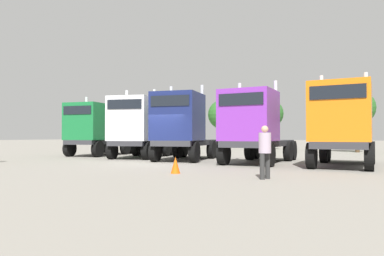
{
  "coord_description": "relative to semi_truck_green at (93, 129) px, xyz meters",
  "views": [
    {
      "loc": [
        10.8,
        -14.6,
        1.41
      ],
      "look_at": [
        -0.16,
        4.04,
        1.87
      ],
      "focal_mm": 33.68,
      "sensor_mm": 36.0,
      "label": 1
    }
  ],
  "objects": [
    {
      "name": "semi_truck_navy",
      "position": [
        7.87,
        -0.99,
        0.12
      ],
      "size": [
        3.78,
        6.32,
        4.32
      ],
      "rotation": [
        0.0,
        0.0,
        -1.34
      ],
      "color": "#333338",
      "rests_on": "ground"
    },
    {
      "name": "semi_truck_orange",
      "position": [
        16.22,
        -0.97,
        0.09
      ],
      "size": [
        2.88,
        6.46,
        4.26
      ],
      "rotation": [
        0.0,
        0.0,
        -1.52
      ],
      "color": "#333338",
      "rests_on": "ground"
    },
    {
      "name": "oak_far_centre",
      "position": [
        6.6,
        17.85,
        1.8
      ],
      "size": [
        3.03,
        3.03,
        5.2
      ],
      "color": "#4C3823",
      "rests_on": "ground"
    },
    {
      "name": "ground",
      "position": [
        7.76,
        -3.43,
        -1.86
      ],
      "size": [
        200.0,
        200.0,
        0.0
      ],
      "primitive_type": "plane",
      "color": "gray"
    },
    {
      "name": "semi_truck_purple",
      "position": [
        12.14,
        -1.06,
        0.02
      ],
      "size": [
        2.94,
        6.61,
        4.18
      ],
      "rotation": [
        0.0,
        0.0,
        -1.51
      ],
      "color": "#333338",
      "rests_on": "ground"
    },
    {
      "name": "oak_far_left",
      "position": [
        0.19,
        20.38,
        2.03
      ],
      "size": [
        3.49,
        3.49,
        5.65
      ],
      "color": "#4C3823",
      "rests_on": "ground"
    },
    {
      "name": "visitor_with_camera",
      "position": [
        14.68,
        -6.76,
        -0.85
      ],
      "size": [
        0.51,
        0.51,
        1.74
      ],
      "rotation": [
        0.0,
        0.0,
        2.82
      ],
      "color": "#2F2F2F",
      "rests_on": "ground"
    },
    {
      "name": "semi_truck_green",
      "position": [
        0.0,
        0.0,
        0.0
      ],
      "size": [
        3.7,
        6.37,
        4.19
      ],
      "rotation": [
        0.0,
        0.0,
        -1.36
      ],
      "color": "#333338",
      "rests_on": "ground"
    },
    {
      "name": "traffic_cone_near",
      "position": [
        11.22,
        -6.76,
        -1.55
      ],
      "size": [
        0.36,
        0.36,
        0.62
      ],
      "primitive_type": "cone",
      "color": "#F2590C",
      "rests_on": "ground"
    },
    {
      "name": "oak_far_right",
      "position": [
        15.21,
        15.17,
        1.88
      ],
      "size": [
        2.95,
        2.95,
        5.24
      ],
      "color": "#4C3823",
      "rests_on": "ground"
    },
    {
      "name": "semi_truck_white",
      "position": [
        4.27,
        -0.55,
        0.08
      ],
      "size": [
        4.16,
        6.55,
        4.34
      ],
      "rotation": [
        0.0,
        0.0,
        -1.28
      ],
      "color": "#333338",
      "rests_on": "ground"
    }
  ]
}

